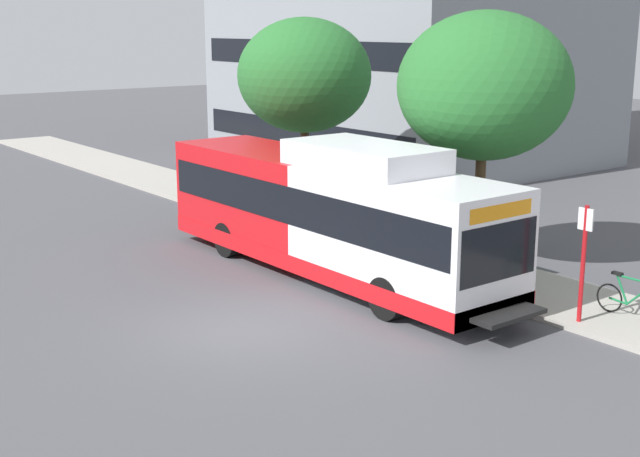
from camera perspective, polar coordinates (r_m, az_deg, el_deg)
The scene contains 7 objects.
ground_plane at distance 25.65m, azimuth -14.91°, elevation -1.62°, with size 120.00×120.00×0.00m, color #4C4C51.
sidewalk_curb at distance 27.40m, azimuth 0.33°, elevation -0.05°, with size 3.00×56.00×0.14m, color #A8A399.
transit_bus at distance 22.23m, azimuth 0.62°, elevation 1.07°, with size 2.58×12.25×3.65m.
bus_stop_sign_pole at distance 19.22m, azimuth 17.21°, elevation -1.70°, with size 0.10×0.36×2.60m.
bicycle_parked at distance 20.08m, azimuth 20.12°, elevation -4.51°, with size 0.52×1.76×1.02m.
street_tree_near_stop at distance 22.87m, azimuth 10.93°, elevation 9.32°, with size 4.56×4.56×6.72m.
street_tree_mid_block at distance 28.82m, azimuth -1.05°, elevation 10.19°, with size 4.47×4.47×6.60m.
Camera 1 is at (-9.47, -14.94, 6.48)m, focal length 47.85 mm.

